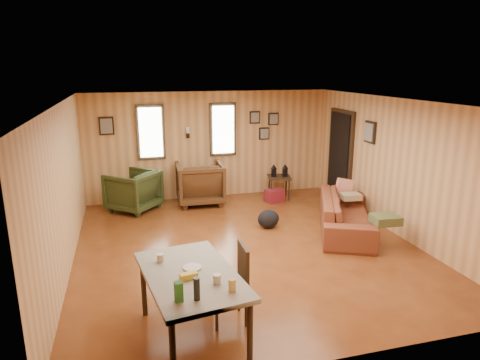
# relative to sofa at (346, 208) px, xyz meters

# --- Properties ---
(room) EXTENTS (5.54, 6.04, 2.44)m
(room) POSITION_rel_sofa_xyz_m (-1.78, 0.06, 0.77)
(room) COLOR brown
(room) RESTS_ON ground
(sofa) EXTENTS (1.49, 2.28, 0.86)m
(sofa) POSITION_rel_sofa_xyz_m (0.00, 0.00, 0.00)
(sofa) COLOR brown
(sofa) RESTS_ON ground
(recliner_brown) EXTENTS (1.02, 0.96, 1.01)m
(recliner_brown) POSITION_rel_sofa_xyz_m (-2.28, 2.31, 0.07)
(recliner_brown) COLOR #4A2E16
(recliner_brown) RESTS_ON ground
(recliner_green) EXTENTS (1.22, 1.22, 0.92)m
(recliner_green) POSITION_rel_sofa_xyz_m (-3.70, 2.22, 0.03)
(recliner_green) COLOR #303C1B
(recliner_green) RESTS_ON ground
(end_table) EXTENTS (0.69, 0.66, 0.70)m
(end_table) POSITION_rel_sofa_xyz_m (-3.51, 2.66, -0.04)
(end_table) COLOR #322416
(end_table) RESTS_ON ground
(side_table) EXTENTS (0.59, 0.59, 0.79)m
(side_table) POSITION_rel_sofa_xyz_m (-0.48, 2.21, 0.11)
(side_table) COLOR #322416
(side_table) RESTS_ON ground
(cooler) EXTENTS (0.45, 0.37, 0.28)m
(cooler) POSITION_rel_sofa_xyz_m (-0.66, 1.98, -0.29)
(cooler) COLOR maroon
(cooler) RESTS_ON ground
(backpack) EXTENTS (0.48, 0.41, 0.35)m
(backpack) POSITION_rel_sofa_xyz_m (-1.32, 0.50, -0.26)
(backpack) COLOR black
(backpack) RESTS_ON ground
(sofa_pillows) EXTENTS (0.56, 1.90, 0.39)m
(sofa_pillows) POSITION_rel_sofa_xyz_m (0.31, -0.10, 0.08)
(sofa_pillows) COLOR #535D34
(sofa_pillows) RESTS_ON sofa
(dining_table) EXTENTS (1.14, 1.66, 1.01)m
(dining_table) POSITION_rel_sofa_xyz_m (-3.22, -2.48, 0.28)
(dining_table) COLOR gray
(dining_table) RESTS_ON ground
(dining_chair) EXTENTS (0.43, 0.43, 0.94)m
(dining_chair) POSITION_rel_sofa_xyz_m (-2.68, -2.24, 0.10)
(dining_chair) COLOR #303C1B
(dining_chair) RESTS_ON ground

